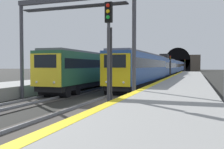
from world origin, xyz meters
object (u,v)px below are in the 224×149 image
(train_main_approaching, at_px, (169,67))
(railway_signal_far, at_px, (185,64))
(overhead_signal_gantry, at_px, (73,22))
(train_adjacent_platform, at_px, (137,67))
(railway_signal_near, at_px, (109,48))
(railway_signal_mid, at_px, (170,65))

(train_main_approaching, xyz_separation_m, railway_signal_far, (48.14, -1.75, 0.95))
(train_main_approaching, relative_size, overhead_signal_gantry, 8.95)
(train_adjacent_platform, bearing_deg, railway_signal_far, 173.00)
(railway_signal_far, distance_m, overhead_signal_gantry, 93.01)
(railway_signal_near, bearing_deg, train_adjacent_platform, -169.47)
(train_adjacent_platform, xyz_separation_m, railway_signal_near, (-36.06, -6.70, 1.24))
(train_main_approaching, height_order, railway_signal_far, railway_signal_far)
(train_adjacent_platform, height_order, railway_signal_far, railway_signal_far)
(railway_signal_far, relative_size, overhead_signal_gantry, 0.58)
(train_adjacent_platform, relative_size, railway_signal_near, 10.82)
(train_main_approaching, xyz_separation_m, railway_signal_mid, (-15.84, -1.75, 0.32))
(train_adjacent_platform, bearing_deg, train_main_approaching, 158.30)
(train_main_approaching, xyz_separation_m, railway_signal_near, (-48.98, -1.75, 1.21))
(overhead_signal_gantry, bearing_deg, train_main_approaching, -3.17)
(railway_signal_mid, relative_size, overhead_signal_gantry, 0.47)
(railway_signal_near, distance_m, railway_signal_far, 97.12)
(railway_signal_near, relative_size, railway_signal_mid, 1.33)
(overhead_signal_gantry, bearing_deg, train_adjacent_platform, 4.45)
(railway_signal_mid, distance_m, railway_signal_far, 63.98)
(train_main_approaching, height_order, railway_signal_mid, train_main_approaching)
(railway_signal_mid, bearing_deg, train_main_approaching, -173.68)
(railway_signal_mid, relative_size, railway_signal_far, 0.82)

